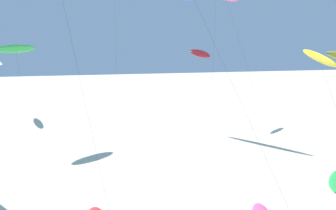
% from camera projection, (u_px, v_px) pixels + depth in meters
% --- Properties ---
extents(flying_kite_4, '(4.86, 9.37, 11.81)m').
position_uv_depth(flying_kite_4, '(16.00, 49.00, 41.98)').
color(flying_kite_4, green).
rests_on(flying_kite_4, ground).
extents(flying_kite_5, '(4.65, 10.92, 11.39)m').
position_uv_depth(flying_kite_5, '(201.00, 54.00, 53.63)').
color(flying_kite_5, red).
rests_on(flying_kite_5, ground).
extents(flying_kite_9, '(2.21, 9.14, 11.44)m').
position_uv_depth(flying_kite_9, '(319.00, 58.00, 27.71)').
color(flying_kite_9, yellow).
rests_on(flying_kite_9, ground).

